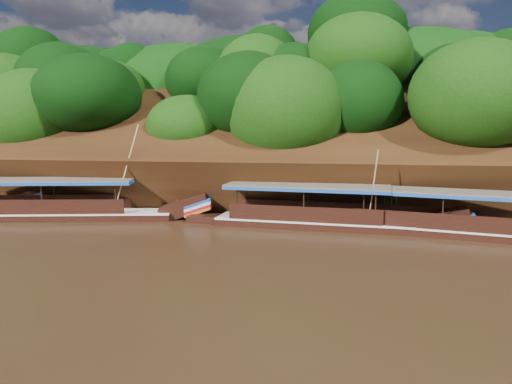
# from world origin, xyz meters

# --- Properties ---
(ground) EXTENTS (160.00, 160.00, 0.00)m
(ground) POSITION_xyz_m (0.00, 0.00, 0.00)
(ground) COLOR black
(ground) RESTS_ON ground
(riverbank) EXTENTS (120.00, 30.06, 19.40)m
(riverbank) POSITION_xyz_m (-0.01, 22.73, 1.89)
(riverbank) COLOR black
(riverbank) RESTS_ON ground
(boat_0) EXTENTS (15.20, 5.36, 6.00)m
(boat_0) POSITION_xyz_m (10.31, 6.29, 0.55)
(boat_0) COLOR black
(boat_0) RESTS_ON ground
(boat_1) EXTENTS (14.64, 3.46, 5.14)m
(boat_1) POSITION_xyz_m (2.73, 7.45, 0.57)
(boat_1) COLOR black
(boat_1) RESTS_ON ground
(boat_2) EXTENTS (16.58, 5.42, 6.53)m
(boat_2) POSITION_xyz_m (-13.56, 7.62, 0.59)
(boat_2) COLOR black
(boat_2) RESTS_ON ground
(reeds) EXTENTS (49.21, 2.21, 1.96)m
(reeds) POSITION_xyz_m (-2.97, 9.54, 0.84)
(reeds) COLOR #256C1B
(reeds) RESTS_ON ground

